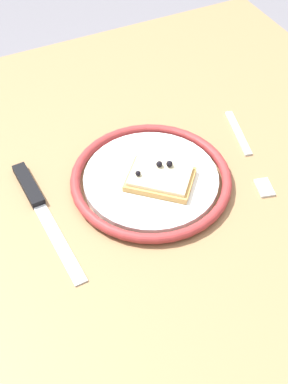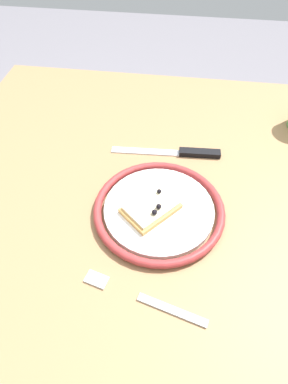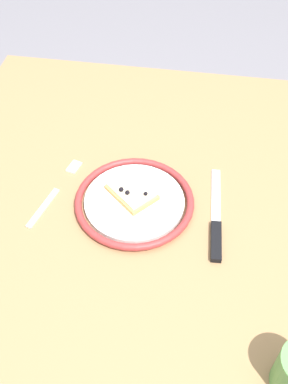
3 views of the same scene
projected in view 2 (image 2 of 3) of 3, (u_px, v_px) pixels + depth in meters
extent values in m
plane|color=slate|center=(145.00, 331.00, 1.20)|extent=(6.00, 6.00, 0.00)
cube|color=#936D47|center=(146.00, 206.00, 0.64)|extent=(0.95, 0.93, 0.03)
cylinder|color=#4C4742|center=(272.00, 195.00, 1.16)|extent=(0.05, 0.05, 0.74)
cylinder|color=#4C4742|center=(55.00, 173.00, 1.23)|extent=(0.05, 0.05, 0.74)
cylinder|color=white|center=(159.00, 210.00, 0.60)|extent=(0.20, 0.20, 0.01)
torus|color=maroon|center=(159.00, 209.00, 0.60)|extent=(0.24, 0.24, 0.01)
cube|color=tan|center=(151.00, 208.00, 0.59)|extent=(0.12, 0.12, 0.01)
cube|color=beige|center=(151.00, 206.00, 0.58)|extent=(0.11, 0.10, 0.01)
sphere|color=black|center=(154.00, 212.00, 0.56)|extent=(0.01, 0.01, 0.01)
sphere|color=black|center=(159.00, 193.00, 0.59)|extent=(0.01, 0.01, 0.01)
sphere|color=black|center=(159.00, 206.00, 0.57)|extent=(0.01, 0.01, 0.01)
cube|color=silver|center=(145.00, 151.00, 0.72)|extent=(0.03, 0.15, 0.00)
cube|color=black|center=(200.00, 153.00, 0.71)|extent=(0.02, 0.09, 0.01)
cube|color=silver|center=(172.00, 310.00, 0.48)|extent=(0.04, 0.11, 0.00)
cube|color=silver|center=(97.00, 279.00, 0.52)|extent=(0.03, 0.04, 0.00)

